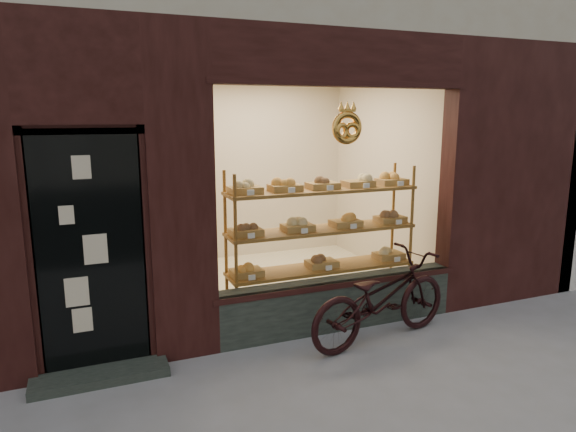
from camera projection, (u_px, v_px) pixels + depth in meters
name	position (u px, v px, depth m)	size (l,w,h in m)	color
display_shelf	(322.00, 239.00, 5.81)	(2.20, 0.45, 1.70)	brown
bicycle	(381.00, 298.00, 5.19)	(0.61, 1.74, 0.92)	black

